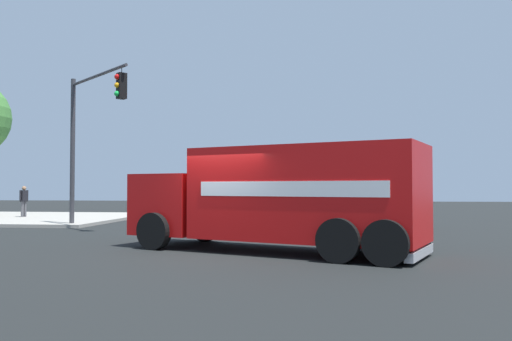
{
  "coord_description": "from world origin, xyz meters",
  "views": [
    {
      "loc": [
        13.14,
        2.54,
        1.68
      ],
      "look_at": [
        -0.66,
        0.92,
        2.13
      ],
      "focal_mm": 36.39,
      "sensor_mm": 36.0,
      "label": 1
    }
  ],
  "objects_px": {
    "traffic_light_primary": "(88,124)",
    "pedestrian_near_corner": "(24,199)",
    "delivery_truck": "(280,197)",
    "pickup_maroon": "(357,210)"
  },
  "relations": [
    {
      "from": "traffic_light_primary",
      "to": "pedestrian_near_corner",
      "type": "relative_size",
      "value": 3.88
    },
    {
      "from": "delivery_truck",
      "to": "traffic_light_primary",
      "type": "xyz_separation_m",
      "value": [
        -6.62,
        -8.36,
        2.85
      ]
    },
    {
      "from": "pedestrian_near_corner",
      "to": "pickup_maroon",
      "type": "bearing_deg",
      "value": 77.89
    },
    {
      "from": "traffic_light_primary",
      "to": "pedestrian_near_corner",
      "type": "xyz_separation_m",
      "value": [
        -5.33,
        -5.9,
        -3.22
      ]
    },
    {
      "from": "traffic_light_primary",
      "to": "delivery_truck",
      "type": "bearing_deg",
      "value": 51.63
    },
    {
      "from": "pickup_maroon",
      "to": "pedestrian_near_corner",
      "type": "bearing_deg",
      "value": -102.11
    },
    {
      "from": "traffic_light_primary",
      "to": "pickup_maroon",
      "type": "xyz_separation_m",
      "value": [
        -1.71,
        10.95,
        -3.54
      ]
    },
    {
      "from": "delivery_truck",
      "to": "pedestrian_near_corner",
      "type": "distance_m",
      "value": 18.61
    },
    {
      "from": "traffic_light_primary",
      "to": "pickup_maroon",
      "type": "height_order",
      "value": "traffic_light_primary"
    },
    {
      "from": "delivery_truck",
      "to": "pedestrian_near_corner",
      "type": "height_order",
      "value": "delivery_truck"
    }
  ]
}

